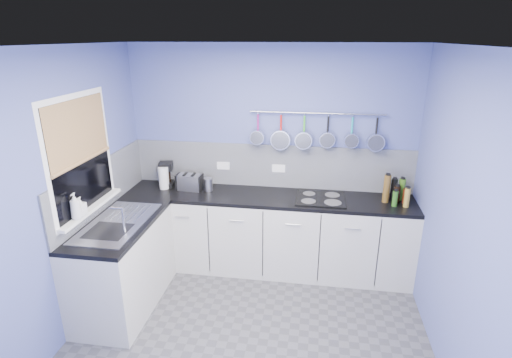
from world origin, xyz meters
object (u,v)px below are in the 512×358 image
(coffee_maker, at_px, (166,175))
(toaster, at_px, (190,182))
(soap_bottle_a, at_px, (75,206))
(soap_bottle_b, at_px, (81,206))
(canister, at_px, (208,184))
(hob, at_px, (321,199))
(paper_towel, at_px, (164,178))

(coffee_maker, xyz_separation_m, toaster, (0.30, -0.06, -0.05))
(soap_bottle_a, distance_m, soap_bottle_b, 0.08)
(soap_bottle_a, distance_m, canister, 1.49)
(soap_bottle_b, distance_m, toaster, 1.31)
(toaster, xyz_separation_m, hob, (1.48, -0.06, -0.08))
(paper_towel, height_order, coffee_maker, coffee_maker)
(soap_bottle_b, height_order, canister, soap_bottle_b)
(paper_towel, xyz_separation_m, coffee_maker, (0.00, 0.07, 0.02))
(coffee_maker, height_order, canister, coffee_maker)
(canister, relative_size, hob, 0.28)
(soap_bottle_b, xyz_separation_m, canister, (0.85, 1.14, -0.16))
(soap_bottle_a, height_order, canister, soap_bottle_a)
(soap_bottle_b, height_order, hob, soap_bottle_b)
(coffee_maker, height_order, hob, coffee_maker)
(coffee_maker, bearing_deg, soap_bottle_b, -118.18)
(toaster, bearing_deg, coffee_maker, 175.56)
(soap_bottle_b, bearing_deg, soap_bottle_a, -90.00)
(toaster, bearing_deg, soap_bottle_b, -113.14)
(paper_towel, bearing_deg, coffee_maker, 89.06)
(paper_towel, height_order, hob, paper_towel)
(soap_bottle_b, xyz_separation_m, toaster, (0.64, 1.14, -0.15))
(soap_bottle_a, xyz_separation_m, canister, (0.85, 1.21, -0.20))
(soap_bottle_a, bearing_deg, canister, 54.83)
(coffee_maker, bearing_deg, toaster, -23.01)
(hob, bearing_deg, canister, 176.96)
(toaster, relative_size, hob, 0.52)
(coffee_maker, xyz_separation_m, canister, (0.52, -0.05, -0.07))
(paper_towel, distance_m, canister, 0.52)
(hob, bearing_deg, toaster, 177.52)
(soap_bottle_a, relative_size, toaster, 0.87)
(soap_bottle_a, xyz_separation_m, toaster, (0.64, 1.21, -0.18))
(coffee_maker, relative_size, canister, 1.97)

